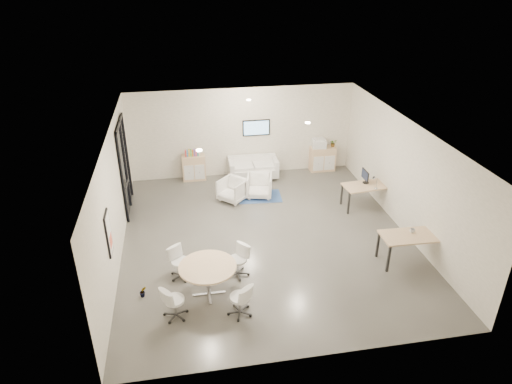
{
  "coord_description": "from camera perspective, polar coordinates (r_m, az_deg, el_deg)",
  "views": [
    {
      "loc": [
        -2.21,
        -10.83,
        7.05
      ],
      "look_at": [
        -0.23,
        0.4,
        1.27
      ],
      "focal_mm": 32.0,
      "sensor_mm": 36.0,
      "label": 1
    }
  ],
  "objects": [
    {
      "name": "armchair_right",
      "position": [
        15.14,
        0.42,
        0.91
      ],
      "size": [
        0.97,
        0.93,
        0.84
      ],
      "primitive_type": "imported",
      "rotation": [
        0.0,
        0.0,
        -0.23
      ],
      "color": "white",
      "rests_on": "room_shell"
    },
    {
      "name": "wall_tv",
      "position": [
        16.4,
        0.03,
        8.04
      ],
      "size": [
        0.98,
        0.06,
        0.58
      ],
      "color": "black",
      "rests_on": "room_shell"
    },
    {
      "name": "armchair_left",
      "position": [
        14.91,
        -2.94,
        0.39
      ],
      "size": [
        1.08,
        1.08,
        0.81
      ],
      "primitive_type": "imported",
      "rotation": [
        0.0,
        0.0,
        -0.76
      ],
      "color": "white",
      "rests_on": "room_shell"
    },
    {
      "name": "printer",
      "position": [
        16.97,
        7.89,
        6.06
      ],
      "size": [
        0.54,
        0.47,
        0.35
      ],
      "rotation": [
        0.0,
        0.0,
        -0.13
      ],
      "color": "white",
      "rests_on": "sideboard_right"
    },
    {
      "name": "monitor",
      "position": [
        14.72,
        13.51,
        1.93
      ],
      "size": [
        0.2,
        0.5,
        0.44
      ],
      "color": "black",
      "rests_on": "desk_rear"
    },
    {
      "name": "cup",
      "position": [
        12.44,
        18.96,
        -4.54
      ],
      "size": [
        0.16,
        0.14,
        0.13
      ],
      "primitive_type": "imported",
      "rotation": [
        0.0,
        0.0,
        0.27
      ],
      "color": "white",
      "rests_on": "desk_front"
    },
    {
      "name": "glass_door",
      "position": [
        14.54,
        -16.14,
        3.36
      ],
      "size": [
        0.09,
        1.9,
        2.85
      ],
      "color": "black",
      "rests_on": "room_shell"
    },
    {
      "name": "loveseat",
      "position": [
        16.51,
        -0.38,
        2.97
      ],
      "size": [
        1.76,
        0.91,
        0.66
      ],
      "rotation": [
        0.0,
        0.0,
        -0.02
      ],
      "color": "white",
      "rests_on": "room_shell"
    },
    {
      "name": "desk_rear",
      "position": [
        14.75,
        13.74,
        0.58
      ],
      "size": [
        1.57,
        0.9,
        0.79
      ],
      "rotation": [
        0.0,
        0.0,
        0.1
      ],
      "color": "#D6AC81",
      "rests_on": "room_shell"
    },
    {
      "name": "blue_rug",
      "position": [
        15.28,
        0.47,
        -0.57
      ],
      "size": [
        1.48,
        1.04,
        0.01
      ],
      "primitive_type": "cube",
      "rotation": [
        0.0,
        0.0,
        -0.07
      ],
      "color": "#294D7D",
      "rests_on": "room_shell"
    },
    {
      "name": "meeting_chairs",
      "position": [
        10.87,
        -5.98,
        -10.91
      ],
      "size": [
        2.39,
        2.39,
        0.82
      ],
      "color": "white",
      "rests_on": "room_shell"
    },
    {
      "name": "ceiling_spots",
      "position": [
        12.45,
        -0.23,
        8.78
      ],
      "size": [
        3.14,
        4.14,
        0.03
      ],
      "color": "#FFEAC6",
      "rests_on": "room_shell"
    },
    {
      "name": "plant_floor",
      "position": [
        11.28,
        -13.92,
        -12.3
      ],
      "size": [
        0.2,
        0.31,
        0.13
      ],
      "primitive_type": "imported",
      "rotation": [
        0.0,
        0.0,
        0.13
      ],
      "color": "#3F7F3F",
      "rests_on": "room_shell"
    },
    {
      "name": "books",
      "position": [
        16.25,
        -8.04,
        4.86
      ],
      "size": [
        0.47,
        0.14,
        0.22
      ],
      "color": "red",
      "rests_on": "sideboard_left"
    },
    {
      "name": "sideboard_left",
      "position": [
        16.47,
        -7.77,
        3.03
      ],
      "size": [
        0.81,
        0.42,
        0.92
      ],
      "color": "#D6AC81",
      "rests_on": "room_shell"
    },
    {
      "name": "artwork",
      "position": [
        10.88,
        -17.94,
        -4.95
      ],
      "size": [
        0.05,
        0.54,
        1.04
      ],
      "color": "black",
      "rests_on": "room_shell"
    },
    {
      "name": "desk_front",
      "position": [
        12.39,
        18.8,
        -5.45
      ],
      "size": [
        1.56,
        0.81,
        0.8
      ],
      "rotation": [
        0.0,
        0.0,
        -0.02
      ],
      "color": "#D6AC81",
      "rests_on": "room_shell"
    },
    {
      "name": "room_shell",
      "position": [
        12.32,
        1.37,
        0.63
      ],
      "size": [
        9.6,
        10.6,
        4.8
      ],
      "color": "#4C4A45",
      "rests_on": "ground"
    },
    {
      "name": "plant_cabinet",
      "position": [
        17.15,
        9.6,
        5.96
      ],
      "size": [
        0.32,
        0.34,
        0.21
      ],
      "primitive_type": "imported",
      "rotation": [
        0.0,
        0.0,
        0.32
      ],
      "color": "#3F7F3F",
      "rests_on": "sideboard_right"
    },
    {
      "name": "sideboard_right",
      "position": [
        17.25,
        8.29,
        4.14
      ],
      "size": [
        0.93,
        0.45,
        0.93
      ],
      "color": "#D6AC81",
      "rests_on": "room_shell"
    },
    {
      "name": "round_table",
      "position": [
        10.68,
        -6.06,
        -9.54
      ],
      "size": [
        1.34,
        1.34,
        0.81
      ],
      "color": "#D6AC81",
      "rests_on": "room_shell"
    }
  ]
}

